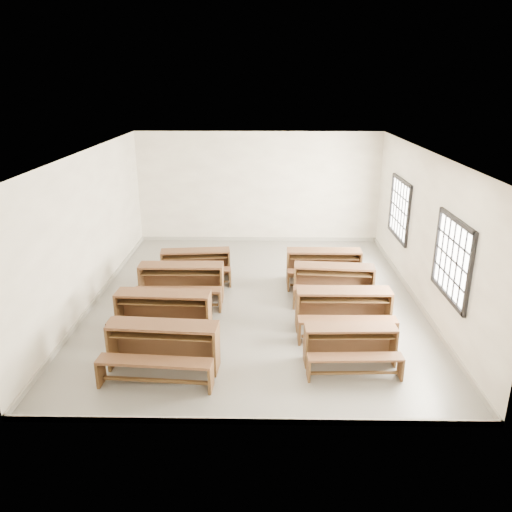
{
  "coord_description": "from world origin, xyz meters",
  "views": [
    {
      "loc": [
        0.17,
        -10.03,
        4.54
      ],
      "look_at": [
        0.0,
        0.0,
        1.0
      ],
      "focal_mm": 35.0,
      "sensor_mm": 36.0,
      "label": 1
    }
  ],
  "objects_px": {
    "desk_set_1": "(163,310)",
    "desk_set_2": "(181,280)",
    "desk_set_6": "(334,280)",
    "desk_set_5": "(344,307)",
    "desk_set_7": "(324,264)",
    "desk_set_0": "(163,344)",
    "desk_set_3": "(196,263)",
    "desk_set_4": "(350,343)"
  },
  "relations": [
    {
      "from": "desk_set_1",
      "to": "desk_set_2",
      "type": "height_order",
      "value": "desk_set_2"
    },
    {
      "from": "desk_set_0",
      "to": "desk_set_6",
      "type": "xyz_separation_m",
      "value": [
        3.16,
        2.87,
        -0.02
      ]
    },
    {
      "from": "desk_set_1",
      "to": "desk_set_5",
      "type": "bearing_deg",
      "value": 5.67
    },
    {
      "from": "desk_set_1",
      "to": "desk_set_7",
      "type": "relative_size",
      "value": 1.04
    },
    {
      "from": "desk_set_5",
      "to": "desk_set_4",
      "type": "bearing_deg",
      "value": -93.5
    },
    {
      "from": "desk_set_5",
      "to": "desk_set_6",
      "type": "height_order",
      "value": "desk_set_5"
    },
    {
      "from": "desk_set_3",
      "to": "desk_set_5",
      "type": "xyz_separation_m",
      "value": [
        3.15,
        -2.51,
        0.04
      ]
    },
    {
      "from": "desk_set_4",
      "to": "desk_set_7",
      "type": "relative_size",
      "value": 0.89
    },
    {
      "from": "desk_set_0",
      "to": "desk_set_1",
      "type": "relative_size",
      "value": 1.03
    },
    {
      "from": "desk_set_1",
      "to": "desk_set_6",
      "type": "distance_m",
      "value": 3.76
    },
    {
      "from": "desk_set_2",
      "to": "desk_set_3",
      "type": "height_order",
      "value": "desk_set_2"
    },
    {
      "from": "desk_set_2",
      "to": "desk_set_6",
      "type": "xyz_separation_m",
      "value": [
        3.3,
        0.09,
        -0.02
      ]
    },
    {
      "from": "desk_set_6",
      "to": "desk_set_7",
      "type": "distance_m",
      "value": 1.01
    },
    {
      "from": "desk_set_1",
      "to": "desk_set_4",
      "type": "relative_size",
      "value": 1.17
    },
    {
      "from": "desk_set_2",
      "to": "desk_set_3",
      "type": "bearing_deg",
      "value": 81.87
    },
    {
      "from": "desk_set_4",
      "to": "desk_set_3",
      "type": "bearing_deg",
      "value": 127.38
    },
    {
      "from": "desk_set_3",
      "to": "desk_set_5",
      "type": "relative_size",
      "value": 0.95
    },
    {
      "from": "desk_set_3",
      "to": "desk_set_6",
      "type": "relative_size",
      "value": 0.96
    },
    {
      "from": "desk_set_4",
      "to": "desk_set_6",
      "type": "height_order",
      "value": "desk_set_6"
    },
    {
      "from": "desk_set_5",
      "to": "desk_set_7",
      "type": "xyz_separation_m",
      "value": [
        -0.11,
        2.41,
        -0.01
      ]
    },
    {
      "from": "desk_set_0",
      "to": "desk_set_1",
      "type": "height_order",
      "value": "desk_set_0"
    },
    {
      "from": "desk_set_4",
      "to": "desk_set_6",
      "type": "relative_size",
      "value": 0.87
    },
    {
      "from": "desk_set_5",
      "to": "desk_set_2",
      "type": "bearing_deg",
      "value": 157.82
    },
    {
      "from": "desk_set_0",
      "to": "desk_set_3",
      "type": "height_order",
      "value": "desk_set_0"
    },
    {
      "from": "desk_set_2",
      "to": "desk_set_3",
      "type": "xyz_separation_m",
      "value": [
        0.16,
        1.19,
        -0.04
      ]
    },
    {
      "from": "desk_set_1",
      "to": "desk_set_6",
      "type": "relative_size",
      "value": 1.02
    },
    {
      "from": "desk_set_4",
      "to": "desk_set_5",
      "type": "xyz_separation_m",
      "value": [
        0.07,
        1.25,
        0.07
      ]
    },
    {
      "from": "desk_set_0",
      "to": "desk_set_3",
      "type": "distance_m",
      "value": 3.97
    },
    {
      "from": "desk_set_5",
      "to": "desk_set_6",
      "type": "xyz_separation_m",
      "value": [
        -0.0,
        1.41,
        -0.02
      ]
    },
    {
      "from": "desk_set_0",
      "to": "desk_set_6",
      "type": "bearing_deg",
      "value": 46.52
    },
    {
      "from": "desk_set_5",
      "to": "desk_set_7",
      "type": "bearing_deg",
      "value": 92.03
    },
    {
      "from": "desk_set_4",
      "to": "desk_set_7",
      "type": "bearing_deg",
      "value": 88.6
    },
    {
      "from": "desk_set_1",
      "to": "desk_set_0",
      "type": "bearing_deg",
      "value": -76.28
    },
    {
      "from": "desk_set_0",
      "to": "desk_set_1",
      "type": "bearing_deg",
      "value": 105.03
    },
    {
      "from": "desk_set_5",
      "to": "desk_set_7",
      "type": "height_order",
      "value": "desk_set_5"
    },
    {
      "from": "desk_set_3",
      "to": "desk_set_4",
      "type": "relative_size",
      "value": 1.11
    },
    {
      "from": "desk_set_0",
      "to": "desk_set_4",
      "type": "height_order",
      "value": "desk_set_0"
    },
    {
      "from": "desk_set_1",
      "to": "desk_set_3",
      "type": "xyz_separation_m",
      "value": [
        0.27,
        2.67,
        -0.04
      ]
    },
    {
      "from": "desk_set_2",
      "to": "desk_set_3",
      "type": "relative_size",
      "value": 1.06
    },
    {
      "from": "desk_set_2",
      "to": "desk_set_3",
      "type": "distance_m",
      "value": 1.2
    },
    {
      "from": "desk_set_4",
      "to": "desk_set_7",
      "type": "distance_m",
      "value": 3.66
    },
    {
      "from": "desk_set_0",
      "to": "desk_set_1",
      "type": "distance_m",
      "value": 1.33
    }
  ]
}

